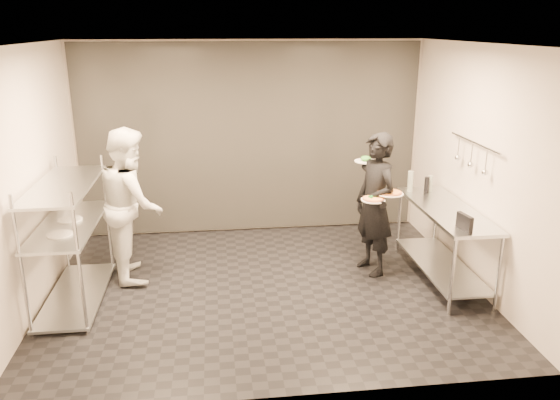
{
  "coord_description": "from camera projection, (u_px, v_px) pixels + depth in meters",
  "views": [
    {
      "loc": [
        -0.53,
        -5.83,
        2.99
      ],
      "look_at": [
        0.19,
        -0.01,
        1.1
      ],
      "focal_mm": 35.0,
      "sensor_mm": 36.0,
      "label": 1
    }
  ],
  "objects": [
    {
      "name": "bottle_green",
      "position": [
        410.0,
        181.0,
        7.07
      ],
      "size": [
        0.07,
        0.07,
        0.27
      ],
      "primitive_type": "cylinder",
      "color": "#939F91",
      "rests_on": "prep_counter"
    },
    {
      "name": "pizza_plate_far",
      "position": [
        390.0,
        193.0,
        6.47
      ],
      "size": [
        0.32,
        0.32,
        0.05
      ],
      "color": "white",
      "rests_on": "waiter"
    },
    {
      "name": "chef",
      "position": [
        131.0,
        204.0,
        6.58
      ],
      "size": [
        0.87,
        1.03,
        1.86
      ],
      "primitive_type": "imported",
      "rotation": [
        0.0,
        0.0,
        1.77
      ],
      "color": "white",
      "rests_on": "ground"
    },
    {
      "name": "pos_monitor",
      "position": [
        465.0,
        222.0,
        5.74
      ],
      "size": [
        0.09,
        0.24,
        0.17
      ],
      "primitive_type": "cube",
      "rotation": [
        0.0,
        0.0,
        0.17
      ],
      "color": "black",
      "rests_on": "prep_counter"
    },
    {
      "name": "pass_rack",
      "position": [
        70.0,
        236.0,
        6.0
      ],
      "size": [
        0.6,
        1.6,
        1.5
      ],
      "color": "#B4B6BB",
      "rests_on": "ground"
    },
    {
      "name": "salad_plate",
      "position": [
        366.0,
        160.0,
        6.85
      ],
      "size": [
        0.28,
        0.28,
        0.07
      ],
      "color": "white",
      "rests_on": "waiter"
    },
    {
      "name": "room_shell",
      "position": [
        255.0,
        151.0,
        7.17
      ],
      "size": [
        5.0,
        4.0,
        2.8
      ],
      "color": "black",
      "rests_on": "ground"
    },
    {
      "name": "bottle_clear",
      "position": [
        430.0,
        184.0,
        7.07
      ],
      "size": [
        0.06,
        0.06,
        0.21
      ],
      "primitive_type": "cylinder",
      "color": "#939F91",
      "rests_on": "prep_counter"
    },
    {
      "name": "utensil_rail",
      "position": [
        472.0,
        156.0,
        6.3
      ],
      "size": [
        0.07,
        1.2,
        0.31
      ],
      "color": "#B4B6BB",
      "rests_on": "room_shell"
    },
    {
      "name": "waiter",
      "position": [
        375.0,
        205.0,
        6.68
      ],
      "size": [
        0.61,
        0.75,
        1.78
      ],
      "primitive_type": "imported",
      "rotation": [
        0.0,
        0.0,
        -1.26
      ],
      "color": "black",
      "rests_on": "ground"
    },
    {
      "name": "prep_counter",
      "position": [
        444.0,
        231.0,
        6.55
      ],
      "size": [
        0.6,
        1.8,
        0.92
      ],
      "color": "#B4B6BB",
      "rests_on": "ground"
    },
    {
      "name": "bottle_dark",
      "position": [
        427.0,
        185.0,
        7.01
      ],
      "size": [
        0.06,
        0.06,
        0.21
      ],
      "primitive_type": "cylinder",
      "color": "black",
      "rests_on": "prep_counter"
    },
    {
      "name": "pizza_plate_near",
      "position": [
        373.0,
        199.0,
        6.39
      ],
      "size": [
        0.29,
        0.29,
        0.05
      ],
      "color": "white",
      "rests_on": "waiter"
    }
  ]
}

